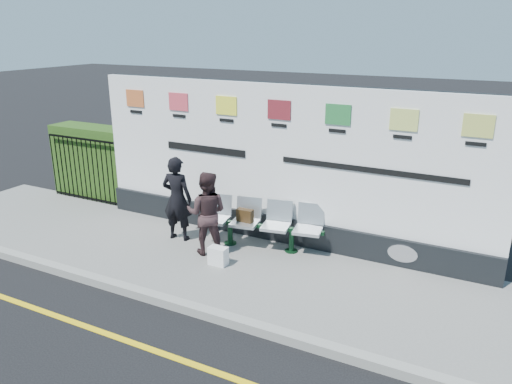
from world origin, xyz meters
TOP-DOWN VIEW (x-y plane):
  - ground at (0.00, 0.00)m, footprint 80.00×80.00m
  - pavement at (0.00, 2.50)m, footprint 14.00×3.00m
  - kerb at (0.00, 1.00)m, footprint 14.00×0.18m
  - yellow_line at (0.00, 0.00)m, footprint 14.00×0.10m
  - billboard at (0.50, 3.85)m, footprint 8.00×0.30m
  - hedge at (-4.58, 4.30)m, footprint 2.35×0.70m
  - railing at (-4.58, 3.85)m, footprint 2.05×0.06m
  - bench at (0.35, 3.33)m, footprint 2.36×0.99m
  - woman_left at (-1.26, 2.97)m, footprint 0.65×0.47m
  - woman_right at (-0.41, 2.69)m, footprint 0.91×0.81m
  - handbag_brown at (0.06, 3.27)m, footprint 0.31×0.14m
  - carrier_bag_white at (0.02, 2.36)m, footprint 0.33×0.20m

SIDE VIEW (x-z plane):
  - ground at x=0.00m, z-range 0.00..0.00m
  - yellow_line at x=0.00m, z-range 0.00..0.01m
  - pavement at x=0.00m, z-range 0.00..0.12m
  - kerb at x=0.00m, z-range 0.00..0.14m
  - carrier_bag_white at x=0.02m, z-range 0.12..0.45m
  - bench at x=0.35m, z-range 0.12..0.61m
  - handbag_brown at x=0.06m, z-range 0.61..0.86m
  - railing at x=-4.58m, z-range 0.12..1.66m
  - woman_right at x=-0.41m, z-range 0.12..1.67m
  - woman_left at x=-1.26m, z-range 0.12..1.78m
  - hedge at x=-4.58m, z-range 0.12..1.82m
  - billboard at x=0.50m, z-range -0.08..2.92m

